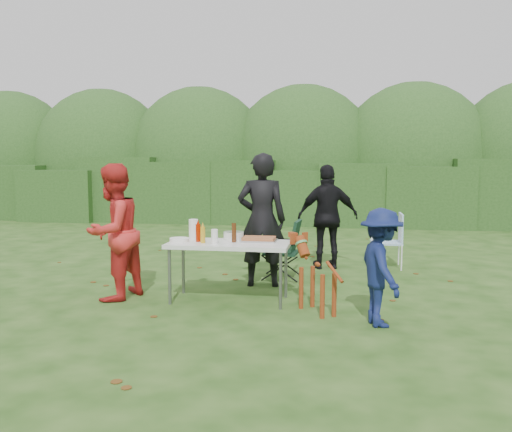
% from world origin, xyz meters
% --- Properties ---
extents(ground, '(80.00, 80.00, 0.00)m').
position_xyz_m(ground, '(0.00, 0.00, 0.00)').
color(ground, '#1E4211').
extents(hedge_row, '(22.00, 1.40, 1.70)m').
position_xyz_m(hedge_row, '(0.00, 8.00, 0.85)').
color(hedge_row, '#23471C').
rests_on(hedge_row, ground).
extents(shrub_backdrop, '(20.00, 2.60, 3.20)m').
position_xyz_m(shrub_backdrop, '(0.00, 9.60, 1.60)').
color(shrub_backdrop, '#3D6628').
rests_on(shrub_backdrop, ground).
extents(folding_table, '(1.50, 0.70, 0.74)m').
position_xyz_m(folding_table, '(-0.11, -0.21, 0.69)').
color(folding_table, silver).
rests_on(folding_table, ground).
extents(person_cook, '(0.72, 0.52, 1.85)m').
position_xyz_m(person_cook, '(0.16, 0.68, 0.93)').
color(person_cook, black).
rests_on(person_cook, ground).
extents(person_red_jacket, '(0.86, 0.98, 1.72)m').
position_xyz_m(person_red_jacket, '(-1.56, -0.35, 0.86)').
color(person_red_jacket, red).
rests_on(person_red_jacket, ground).
extents(person_black_puffy, '(1.06, 0.66, 1.68)m').
position_xyz_m(person_black_puffy, '(1.02, 2.05, 0.84)').
color(person_black_puffy, black).
rests_on(person_black_puffy, ground).
extents(child, '(0.67, 0.91, 1.26)m').
position_xyz_m(child, '(1.69, -0.92, 0.63)').
color(child, '#101B4B').
rests_on(child, ground).
extents(dog, '(0.82, 0.94, 0.86)m').
position_xyz_m(dog, '(1.00, -0.55, 0.43)').
color(dog, maroon).
rests_on(dog, ground).
extents(camping_chair, '(0.59, 0.59, 0.89)m').
position_xyz_m(camping_chair, '(0.38, 1.18, 0.44)').
color(camping_chair, '#153422').
rests_on(camping_chair, ground).
extents(lawn_chair, '(0.54, 0.54, 0.90)m').
position_xyz_m(lawn_chair, '(1.97, 2.29, 0.45)').
color(lawn_chair, '#4F97D1').
rests_on(lawn_chair, ground).
extents(food_tray, '(0.45, 0.30, 0.02)m').
position_xyz_m(food_tray, '(0.24, -0.06, 0.75)').
color(food_tray, '#B7B7BA').
rests_on(food_tray, folding_table).
extents(focaccia_bread, '(0.40, 0.26, 0.04)m').
position_xyz_m(focaccia_bread, '(0.24, -0.06, 0.78)').
color(focaccia_bread, '#A55E35').
rests_on(focaccia_bread, food_tray).
extents(mustard_bottle, '(0.06, 0.06, 0.20)m').
position_xyz_m(mustard_bottle, '(-0.42, -0.31, 0.84)').
color(mustard_bottle, gold).
rests_on(mustard_bottle, folding_table).
extents(ketchup_bottle, '(0.06, 0.06, 0.22)m').
position_xyz_m(ketchup_bottle, '(-0.50, -0.21, 0.85)').
color(ketchup_bottle, '#9B1800').
rests_on(ketchup_bottle, folding_table).
extents(beer_bottle, '(0.06, 0.06, 0.24)m').
position_xyz_m(beer_bottle, '(-0.05, -0.18, 0.86)').
color(beer_bottle, '#47230F').
rests_on(beer_bottle, folding_table).
extents(paper_towel_roll, '(0.12, 0.12, 0.26)m').
position_xyz_m(paper_towel_roll, '(-0.61, -0.03, 0.87)').
color(paper_towel_roll, white).
rests_on(paper_towel_roll, folding_table).
extents(cup_stack, '(0.08, 0.08, 0.18)m').
position_xyz_m(cup_stack, '(-0.26, -0.35, 0.83)').
color(cup_stack, white).
rests_on(cup_stack, folding_table).
extents(pasta_bowl, '(0.26, 0.26, 0.10)m').
position_xyz_m(pasta_bowl, '(-0.10, 0.04, 0.79)').
color(pasta_bowl, silver).
rests_on(pasta_bowl, folding_table).
extents(plate_stack, '(0.24, 0.24, 0.05)m').
position_xyz_m(plate_stack, '(-0.73, -0.27, 0.77)').
color(plate_stack, white).
rests_on(plate_stack, folding_table).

